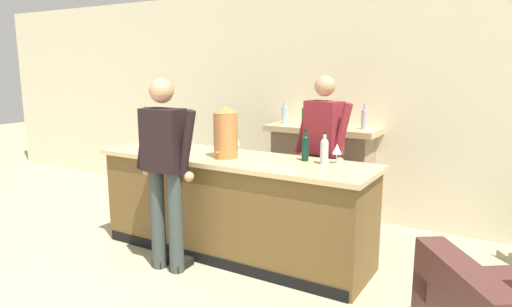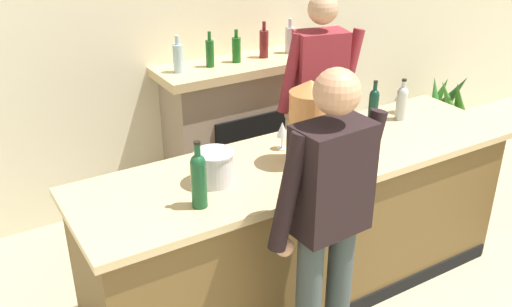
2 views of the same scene
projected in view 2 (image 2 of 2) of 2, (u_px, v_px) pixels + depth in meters
name	position (u px, v px, depth m)	size (l,w,h in m)	color
wall_back_panel	(197.00, 26.00, 4.48)	(12.00, 0.07, 2.75)	beige
bar_counter	(304.00, 227.00, 3.52)	(2.75, 0.78, 0.97)	brown
fireplace_stone	(237.00, 126.00, 4.72)	(1.32, 0.52, 1.42)	gray
potted_plant_corner	(445.00, 110.00, 5.68)	(0.42, 0.42, 0.72)	olive
person_customer	(328.00, 223.00, 2.71)	(0.66, 0.32, 1.72)	#363F3C
person_bartender	(318.00, 102.00, 4.16)	(0.65, 0.37, 1.73)	brown
copper_dispenser	(309.00, 122.00, 3.14)	(0.23, 0.27, 0.49)	#BA733B
ice_bucket_steel	(214.00, 167.00, 2.99)	(0.21, 0.21, 0.18)	silver
wine_bottle_merlot_tall	(402.00, 102.00, 3.77)	(0.07, 0.07, 0.28)	#ACB7B2
wine_bottle_riesling_slim	(199.00, 178.00, 2.75)	(0.08, 0.08, 0.35)	#174A27
wine_bottle_port_short	(374.00, 105.00, 3.71)	(0.06, 0.06, 0.29)	black
wine_glass_front_right	(282.00, 130.00, 3.36)	(0.07, 0.07, 0.17)	silver
wine_glass_back_row	(401.00, 96.00, 3.88)	(0.09, 0.09, 0.17)	silver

